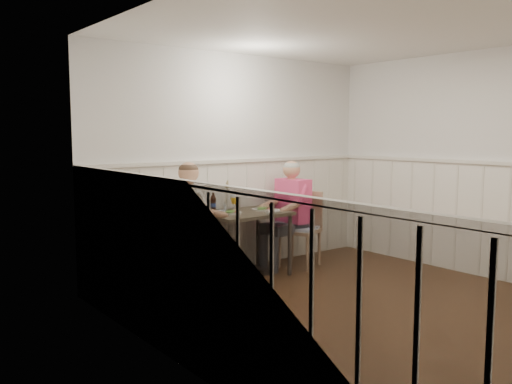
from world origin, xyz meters
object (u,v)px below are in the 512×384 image
at_px(man_in_pink, 290,222).
at_px(chair_left, 180,247).
at_px(dining_table, 245,221).
at_px(grass_vase, 225,196).
at_px(diner_cream, 190,234).
at_px(chair_right, 302,226).
at_px(beer_bottle, 213,204).

bearing_deg(man_in_pink, chair_left, -179.82).
xyz_separation_m(dining_table, chair_left, (-0.87, 0.01, -0.19)).
height_order(dining_table, man_in_pink, man_in_pink).
bearing_deg(grass_vase, dining_table, -63.56).
bearing_deg(diner_cream, chair_right, -1.13).
distance_m(dining_table, grass_vase, 0.37).
relative_size(chair_left, grass_vase, 2.25).
xyz_separation_m(dining_table, chair_right, (0.85, -0.03, -0.15)).
bearing_deg(grass_vase, diner_cream, -159.49).
height_order(chair_right, grass_vase, grass_vase).
distance_m(chair_left, man_in_pink, 1.58).
bearing_deg(beer_bottle, chair_right, -10.70).
xyz_separation_m(chair_right, man_in_pink, (-0.15, 0.04, 0.06)).
xyz_separation_m(dining_table, grass_vase, (-0.12, 0.23, 0.27)).
distance_m(man_in_pink, grass_vase, 0.92).
bearing_deg(man_in_pink, beer_bottle, 170.12).
relative_size(man_in_pink, diner_cream, 0.97).
height_order(man_in_pink, grass_vase, man_in_pink).
xyz_separation_m(man_in_pink, diner_cream, (-1.45, -0.01, 0.02)).
bearing_deg(beer_bottle, man_in_pink, -9.88).
distance_m(chair_right, beer_bottle, 1.24).
height_order(chair_left, beer_bottle, beer_bottle).
distance_m(chair_left, beer_bottle, 0.70).
xyz_separation_m(chair_right, grass_vase, (-0.97, 0.26, 0.42)).
distance_m(dining_table, chair_right, 0.87).
bearing_deg(diner_cream, chair_left, 177.11).
relative_size(chair_right, beer_bottle, 3.99).
relative_size(diner_cream, grass_vase, 3.67).
relative_size(chair_right, man_in_pink, 0.69).
bearing_deg(man_in_pink, chair_right, -16.27).
bearing_deg(chair_right, beer_bottle, 169.30).
bearing_deg(man_in_pink, dining_table, -179.18).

